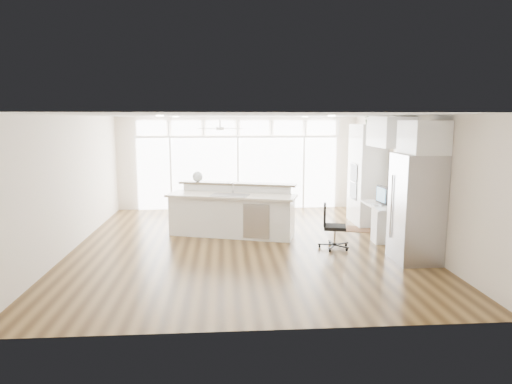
{
  "coord_description": "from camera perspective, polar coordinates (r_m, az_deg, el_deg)",
  "views": [
    {
      "loc": [
        -0.44,
        -9.35,
        2.62
      ],
      "look_at": [
        0.29,
        0.6,
        1.03
      ],
      "focal_mm": 32.0,
      "sensor_mm": 36.0,
      "label": 1
    }
  ],
  "objects": [
    {
      "name": "framed_photos",
      "position": [
        11.05,
        16.52,
        2.36
      ],
      "size": [
        0.06,
        0.22,
        0.8
      ],
      "primitive_type": "cube",
      "color": "black",
      "rests_on": "wall_right"
    },
    {
      "name": "keyboard",
      "position": [
        10.37,
        14.56,
        -1.5
      ],
      "size": [
        0.12,
        0.32,
        0.02
      ],
      "primitive_type": "cube",
      "rotation": [
        0.0,
        0.0,
        0.02
      ],
      "color": "white",
      "rests_on": "desk_nook"
    },
    {
      "name": "upper_cabinets",
      "position": [
        10.31,
        16.45,
        7.21
      ],
      "size": [
        0.64,
        1.3,
        0.64
      ],
      "primitive_type": "cube",
      "color": "white",
      "rests_on": "wall_right"
    },
    {
      "name": "floor",
      "position": [
        9.72,
        -1.45,
        -6.62
      ],
      "size": [
        7.0,
        8.0,
        0.02
      ],
      "primitive_type": "cube",
      "color": "#3F2A13",
      "rests_on": "ground"
    },
    {
      "name": "wall_back",
      "position": [
        13.42,
        -2.29,
        3.63
      ],
      "size": [
        7.0,
        0.04,
        2.7
      ],
      "primitive_type": "cube",
      "color": "silver",
      "rests_on": "floor"
    },
    {
      "name": "office_chair",
      "position": [
        9.46,
        9.83,
        -4.3
      ],
      "size": [
        0.56,
        0.53,
        0.91
      ],
      "primitive_type": "cube",
      "rotation": [
        0.0,
        0.0,
        -0.23
      ],
      "color": "black",
      "rests_on": "floor"
    },
    {
      "name": "wall_front",
      "position": [
        5.52,
        0.48,
        -4.22
      ],
      "size": [
        7.0,
        0.04,
        2.7
      ],
      "primitive_type": "cube",
      "color": "silver",
      "rests_on": "floor"
    },
    {
      "name": "fridge_cabinet",
      "position": [
        8.78,
        20.21,
        6.44
      ],
      "size": [
        0.64,
        0.9,
        0.6
      ],
      "primitive_type": "cube",
      "color": "white",
      "rests_on": "wall_right"
    },
    {
      "name": "ceiling",
      "position": [
        9.36,
        -1.52,
        9.56
      ],
      "size": [
        7.0,
        8.0,
        0.02
      ],
      "primitive_type": "cube",
      "color": "white",
      "rests_on": "wall_back"
    },
    {
      "name": "refrigerator",
      "position": [
        8.9,
        19.4,
        -1.93
      ],
      "size": [
        0.76,
        0.9,
        2.0
      ],
      "primitive_type": "cube",
      "color": "#A3A3A7",
      "rests_on": "floor"
    },
    {
      "name": "recessed_lights",
      "position": [
        9.56,
        -1.57,
        9.43
      ],
      "size": [
        3.4,
        3.0,
        0.02
      ],
      "primitive_type": "cube",
      "color": "beige",
      "rests_on": "ceiling"
    },
    {
      "name": "wall_right",
      "position": [
        10.23,
        18.52,
        1.47
      ],
      "size": [
        0.04,
        8.0,
        2.7
      ],
      "primitive_type": "cube",
      "color": "silver",
      "rests_on": "floor"
    },
    {
      "name": "ceiling_fan",
      "position": [
        12.15,
        -4.52,
        8.39
      ],
      "size": [
        1.16,
        1.16,
        0.32
      ],
      "primitive_type": "cube",
      "color": "white",
      "rests_on": "ceiling"
    },
    {
      "name": "desk_nook",
      "position": [
        10.53,
        15.76,
        -3.55
      ],
      "size": [
        0.72,
        1.3,
        0.76
      ],
      "primitive_type": "cube",
      "color": "white",
      "rests_on": "floor"
    },
    {
      "name": "glass_wall",
      "position": [
        13.39,
        -2.27,
        2.33
      ],
      "size": [
        5.8,
        0.06,
        2.08
      ],
      "primitive_type": "cube",
      "color": "white",
      "rests_on": "wall_back"
    },
    {
      "name": "kitchen_island",
      "position": [
        10.34,
        -3.05,
        -2.33
      ],
      "size": [
        3.1,
        1.91,
        1.15
      ],
      "primitive_type": "cube",
      "rotation": [
        0.0,
        0.0,
        -0.3
      ],
      "color": "white",
      "rests_on": "floor"
    },
    {
      "name": "monitor",
      "position": [
        10.39,
        15.49,
        -0.34
      ],
      "size": [
        0.14,
        0.53,
        0.44
      ],
      "primitive_type": "cube",
      "rotation": [
        0.0,
        0.0,
        0.1
      ],
      "color": "black",
      "rests_on": "desk_nook"
    },
    {
      "name": "potted_plant",
      "position": [
        11.72,
        13.92,
        8.74
      ],
      "size": [
        0.27,
        0.3,
        0.21
      ],
      "primitive_type": "imported",
      "rotation": [
        0.0,
        0.0,
        0.11
      ],
      "color": "#2B5022",
      "rests_on": "oven_cabinet"
    },
    {
      "name": "wall_left",
      "position": [
        9.92,
        -22.12,
        1.05
      ],
      "size": [
        0.04,
        8.0,
        2.7
      ],
      "primitive_type": "cube",
      "color": "silver",
      "rests_on": "floor"
    },
    {
      "name": "transom_row",
      "position": [
        13.3,
        -2.31,
        8.03
      ],
      "size": [
        5.9,
        0.06,
        0.4
      ],
      "primitive_type": "cube",
      "color": "white",
      "rests_on": "wall_back"
    },
    {
      "name": "fishbowl",
      "position": [
        10.9,
        -7.31,
        1.93
      ],
      "size": [
        0.29,
        0.29,
        0.25
      ],
      "primitive_type": "sphere",
      "rotation": [
        0.0,
        0.0,
        -0.19
      ],
      "color": "silver",
      "rests_on": "kitchen_island"
    },
    {
      "name": "rug",
      "position": [
        11.29,
        13.42,
        -4.57
      ],
      "size": [
        1.02,
        0.87,
        0.01
      ],
      "primitive_type": "cube",
      "rotation": [
        0.0,
        0.0,
        -0.32
      ],
      "color": "#361E11",
      "rests_on": "floor"
    },
    {
      "name": "oven_cabinet",
      "position": [
        11.8,
        13.67,
        2.15
      ],
      "size": [
        0.64,
        1.2,
        2.5
      ],
      "primitive_type": "cube",
      "color": "white",
      "rests_on": "floor"
    },
    {
      "name": "desk_window",
      "position": [
        10.46,
        17.74,
        2.77
      ],
      "size": [
        0.04,
        0.85,
        0.85
      ],
      "primitive_type": "cube",
      "color": "white",
      "rests_on": "wall_right"
    }
  ]
}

